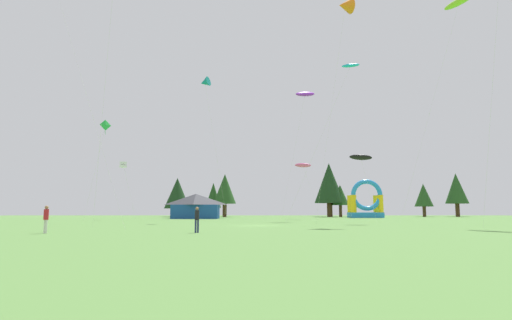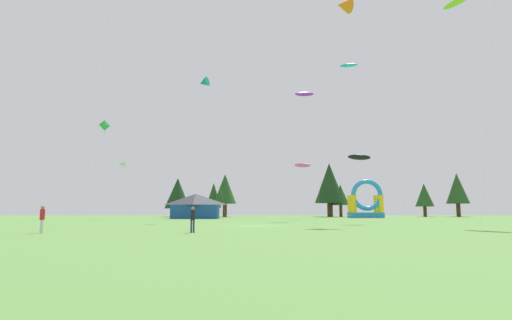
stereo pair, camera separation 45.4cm
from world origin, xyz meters
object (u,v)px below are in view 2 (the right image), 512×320
kite_green_diamond (105,126)px  kite_black_parafoil (359,157)px  person_midfield (193,217)px  kite_lime_parafoil (458,1)px  kite_orange_delta (344,6)px  kite_white_box (123,165)px  kite_cyan_parafoil (349,66)px  kite_purple_parafoil (304,94)px  kite_pink_parafoil (302,165)px  festival_tent (196,206)px  kite_teal_delta (204,83)px  inflatable_yellow_castle (366,204)px  person_far_side (42,217)px

kite_green_diamond → kite_black_parafoil: size_ratio=1.60×
kite_green_diamond → person_midfield: 27.86m
kite_lime_parafoil → kite_orange_delta: bearing=163.4°
kite_orange_delta → kite_white_box: kite_orange_delta is taller
kite_white_box → kite_cyan_parafoil: bearing=-34.0°
kite_purple_parafoil → kite_black_parafoil: 16.63m
kite_white_box → kite_pink_parafoil: bearing=5.8°
kite_orange_delta → festival_tent: bearing=133.6°
kite_green_diamond → kite_lime_parafoil: (40.18, -7.28, 12.07)m
kite_black_parafoil → kite_cyan_parafoil: size_ratio=0.46×
kite_green_diamond → festival_tent: (8.59, 17.24, -9.59)m
kite_black_parafoil → kite_teal_delta: bearing=158.4°
kite_pink_parafoil → kite_cyan_parafoil: (2.37, -22.59, 7.78)m
kite_pink_parafoil → kite_orange_delta: size_ratio=0.34×
person_midfield → inflatable_yellow_castle: 51.24m
kite_pink_parafoil → kite_cyan_parafoil: 24.01m
kite_black_parafoil → kite_orange_delta: bearing=127.8°
kite_purple_parafoil → kite_white_box: 28.68m
festival_tent → kite_teal_delta: bearing=-78.4°
kite_white_box → person_far_side: 34.66m
kite_lime_parafoil → kite_cyan_parafoil: (-12.20, -1.17, -7.57)m
kite_black_parafoil → kite_cyan_parafoil: 9.75m
kite_pink_parafoil → festival_tent: 18.41m
kite_pink_parafoil → kite_teal_delta: 20.70m
kite_green_diamond → person_far_side: (4.79, -21.96, -10.52)m
kite_cyan_parafoil → kite_orange_delta: bearing=81.3°
kite_teal_delta → kite_black_parafoil: (17.89, -7.07, -10.61)m
kite_cyan_parafoil → person_midfield: bearing=-136.4°
kite_green_diamond → kite_teal_delta: (11.73, 2.00, 6.12)m
kite_green_diamond → kite_orange_delta: (28.68, -3.86, 13.42)m
kite_purple_parafoil → kite_teal_delta: (-13.51, -5.02, 0.07)m
kite_green_diamond → kite_pink_parafoil: kite_green_diamond is taller
kite_green_diamond → kite_purple_parafoil: bearing=15.5°
kite_lime_parafoil → kite_black_parafoil: bearing=168.2°
inflatable_yellow_castle → kite_pink_parafoil: bearing=-141.0°
kite_purple_parafoil → festival_tent: (-16.65, 10.22, -15.64)m
kite_purple_parafoil → inflatable_yellow_castle: kite_purple_parafoil is taller
kite_black_parafoil → kite_pink_parafoil: bearing=101.8°
kite_teal_delta → kite_black_parafoil: size_ratio=2.43×
kite_green_diamond → kite_white_box: kite_green_diamond is taller
kite_cyan_parafoil → inflatable_yellow_castle: bearing=73.0°
kite_teal_delta → person_far_side: kite_teal_delta is taller
kite_black_parafoil → person_midfield: 23.09m
kite_pink_parafoil → kite_purple_parafoil: 11.74m
kite_black_parafoil → kite_white_box: size_ratio=0.89×
kite_green_diamond → kite_black_parafoil: 30.39m
inflatable_yellow_castle → kite_cyan_parafoil: bearing=-107.0°
person_midfield → kite_black_parafoil: bearing=-157.7°
person_midfield → festival_tent: festival_tent is taller
kite_black_parafoil → festival_tent: 31.08m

